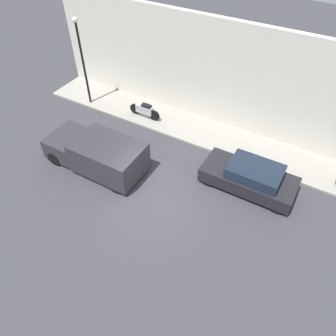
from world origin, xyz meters
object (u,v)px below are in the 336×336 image
parked_car (250,177)px  streetlamp (82,54)px  scooter_silver (145,110)px  delivery_van (96,153)px

parked_car → streetlamp: (1.75, 10.39, 2.41)m
parked_car → scooter_silver: parked_car is taller
delivery_van → streetlamp: size_ratio=0.98×
parked_car → scooter_silver: size_ratio=2.17×
scooter_silver → streetlamp: streetlamp is taller
parked_car → streetlamp: bearing=80.4°
scooter_silver → delivery_van: bearing=-177.6°
scooter_silver → streetlamp: size_ratio=0.39×
streetlamp → parked_car: bearing=-99.6°
parked_car → scooter_silver: 7.11m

